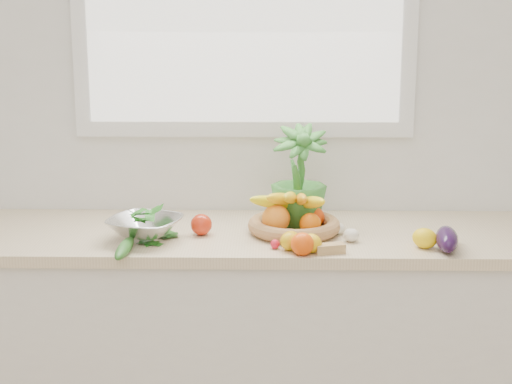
{
  "coord_description": "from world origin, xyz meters",
  "views": [
    {
      "loc": [
        0.1,
        -0.77,
        1.69
      ],
      "look_at": [
        0.05,
        1.93,
        1.05
      ],
      "focal_mm": 55.0,
      "sensor_mm": 36.0,
      "label": 1
    }
  ],
  "objects_px": {
    "eggplant": "(447,239)",
    "colander_with_spinach": "(145,222)",
    "cucumber": "(124,248)",
    "potted_herb": "(299,176)",
    "fruit_basket": "(293,220)",
    "apple": "(201,225)"
  },
  "relations": [
    {
      "from": "apple",
      "to": "colander_with_spinach",
      "type": "height_order",
      "value": "colander_with_spinach"
    },
    {
      "from": "potted_herb",
      "to": "cucumber",
      "type": "bearing_deg",
      "value": -149.54
    },
    {
      "from": "fruit_basket",
      "to": "colander_with_spinach",
      "type": "xyz_separation_m",
      "value": [
        -0.52,
        -0.09,
        0.01
      ]
    },
    {
      "from": "cucumber",
      "to": "fruit_basket",
      "type": "distance_m",
      "value": 0.62
    },
    {
      "from": "eggplant",
      "to": "colander_with_spinach",
      "type": "bearing_deg",
      "value": 174.28
    },
    {
      "from": "potted_herb",
      "to": "colander_with_spinach",
      "type": "xyz_separation_m",
      "value": [
        -0.54,
        -0.18,
        -0.13
      ]
    },
    {
      "from": "apple",
      "to": "eggplant",
      "type": "xyz_separation_m",
      "value": [
        0.83,
        -0.16,
        0.0
      ]
    },
    {
      "from": "apple",
      "to": "colander_with_spinach",
      "type": "bearing_deg",
      "value": -161.99
    },
    {
      "from": "cucumber",
      "to": "fruit_basket",
      "type": "relative_size",
      "value": 0.56
    },
    {
      "from": "apple",
      "to": "eggplant",
      "type": "distance_m",
      "value": 0.85
    },
    {
      "from": "colander_with_spinach",
      "to": "eggplant",
      "type": "bearing_deg",
      "value": -5.72
    },
    {
      "from": "cucumber",
      "to": "apple",
      "type": "bearing_deg",
      "value": 44.38
    },
    {
      "from": "apple",
      "to": "eggplant",
      "type": "height_order",
      "value": "same"
    },
    {
      "from": "eggplant",
      "to": "colander_with_spinach",
      "type": "height_order",
      "value": "colander_with_spinach"
    },
    {
      "from": "cucumber",
      "to": "potted_herb",
      "type": "bearing_deg",
      "value": 30.46
    },
    {
      "from": "apple",
      "to": "fruit_basket",
      "type": "bearing_deg",
      "value": 5.26
    },
    {
      "from": "cucumber",
      "to": "potted_herb",
      "type": "distance_m",
      "value": 0.69
    },
    {
      "from": "cucumber",
      "to": "potted_herb",
      "type": "relative_size",
      "value": 0.62
    },
    {
      "from": "cucumber",
      "to": "colander_with_spinach",
      "type": "height_order",
      "value": "colander_with_spinach"
    },
    {
      "from": "colander_with_spinach",
      "to": "potted_herb",
      "type": "bearing_deg",
      "value": 18.07
    },
    {
      "from": "apple",
      "to": "colander_with_spinach",
      "type": "xyz_separation_m",
      "value": [
        -0.19,
        -0.06,
        0.03
      ]
    },
    {
      "from": "apple",
      "to": "cucumber",
      "type": "distance_m",
      "value": 0.33
    }
  ]
}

